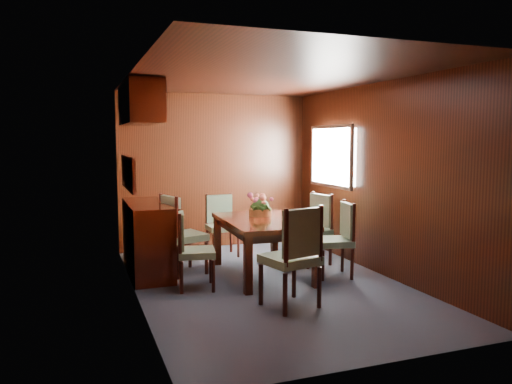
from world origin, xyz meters
name	(u,v)px	position (x,y,z in m)	size (l,w,h in m)	color
ground	(268,284)	(0.00, 0.00, 0.00)	(4.50, 4.50, 0.00)	#363C4A
room_shell	(250,145)	(-0.10, 0.33, 1.63)	(3.06, 4.52, 2.41)	black
sideboard	(147,238)	(-1.25, 1.00, 0.45)	(0.48, 1.40, 0.90)	#381007
dining_table	(263,227)	(0.09, 0.40, 0.61)	(0.99, 1.54, 0.71)	#381007
chair_left_near	(190,246)	(-0.89, 0.15, 0.50)	(0.48, 0.49, 0.89)	black
chair_left_far	(178,230)	(-0.89, 0.80, 0.56)	(0.58, 0.60, 1.02)	black
chair_right_near	(339,235)	(0.96, 0.04, 0.52)	(0.51, 0.52, 0.93)	black
chair_right_far	(315,225)	(0.97, 0.71, 0.54)	(0.52, 0.54, 0.97)	black
chair_head	(295,252)	(-0.05, -0.88, 0.58)	(0.60, 0.58, 1.05)	black
chair_foot	(221,221)	(-0.09, 1.65, 0.50)	(0.43, 0.41, 0.90)	black
flower_centerpiece	(260,204)	(0.16, 0.67, 0.86)	(0.31, 0.31, 0.31)	#AC6A34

